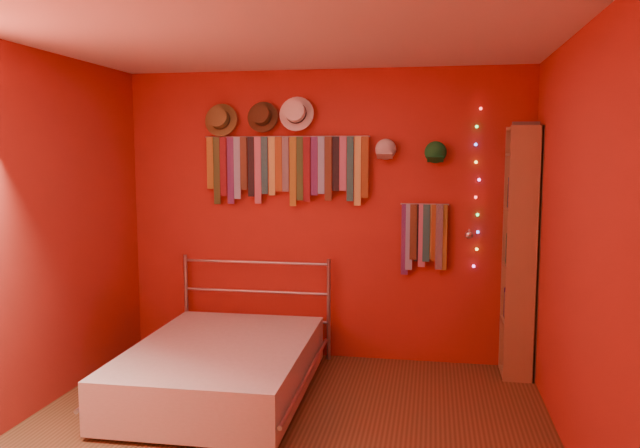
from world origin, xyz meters
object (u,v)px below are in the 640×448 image
Objects in this scene: tie_rack at (286,166)px; reading_lamp at (469,235)px; bookshelf at (525,251)px; bed at (221,367)px.

tie_rack is 1.64m from reading_lamp.
bed is (-2.25, -0.81, -0.81)m from bookshelf.
reading_lamp is (1.54, -0.16, -0.54)m from tie_rack.
bookshelf is at bearing 0.35° from reading_lamp.
tie_rack reaches higher than reading_lamp.
reading_lamp is 0.15× the size of bed.
reading_lamp is at bearing -179.65° from bookshelf.
bed is at bearing -155.95° from reading_lamp.
bed is at bearing -105.48° from tie_rack.
reading_lamp is at bearing 23.14° from bed.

